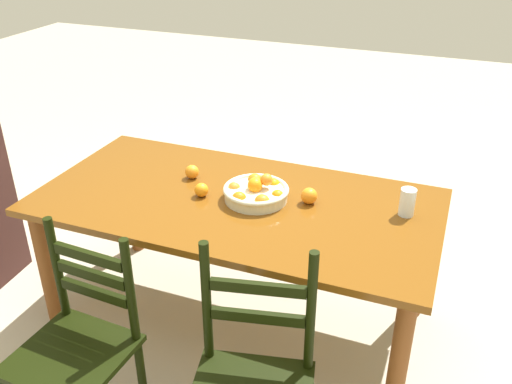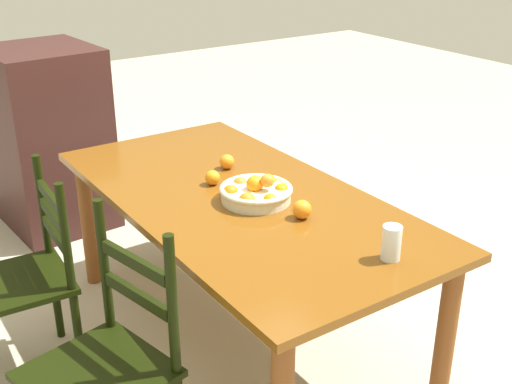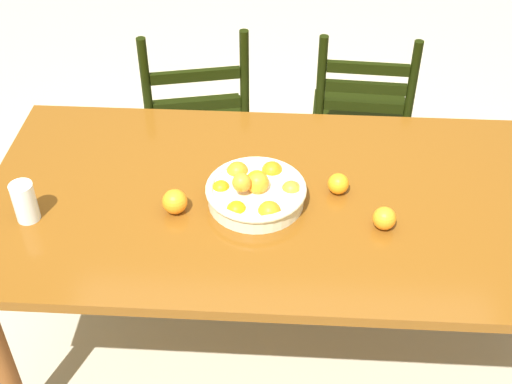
% 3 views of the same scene
% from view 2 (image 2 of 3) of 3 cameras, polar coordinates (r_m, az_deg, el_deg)
% --- Properties ---
extents(ground_plane, '(12.00, 12.00, 0.00)m').
position_cam_2_polar(ground_plane, '(3.18, -1.38, -12.38)').
color(ground_plane, '#ADA48C').
extents(dining_table, '(1.89, 0.95, 0.73)m').
position_cam_2_polar(dining_table, '(2.85, -1.50, -1.99)').
color(dining_table, brown).
rests_on(dining_table, ground).
extents(chair_near_window, '(0.52, 0.52, 0.95)m').
position_cam_2_polar(chair_near_window, '(2.36, -12.82, -14.55)').
color(chair_near_window, black).
rests_on(chair_near_window, ground).
extents(chair_by_cabinet, '(0.43, 0.43, 0.91)m').
position_cam_2_polar(chair_by_cabinet, '(2.91, -19.20, -7.13)').
color(chair_by_cabinet, black).
rests_on(chair_by_cabinet, ground).
extents(cabinet, '(0.68, 0.64, 1.12)m').
position_cam_2_polar(cabinet, '(4.22, -17.56, 4.44)').
color(cabinet, '#351A18').
rests_on(cabinet, ground).
extents(fruit_bowl, '(0.31, 0.31, 0.13)m').
position_cam_2_polar(fruit_bowl, '(2.74, -0.00, 0.02)').
color(fruit_bowl, beige).
rests_on(fruit_bowl, dining_table).
extents(orange_loose_0, '(0.07, 0.07, 0.07)m').
position_cam_2_polar(orange_loose_0, '(3.09, -2.55, 2.66)').
color(orange_loose_0, orange).
rests_on(orange_loose_0, dining_table).
extents(orange_loose_1, '(0.07, 0.07, 0.07)m').
position_cam_2_polar(orange_loose_1, '(2.91, -3.82, 1.26)').
color(orange_loose_1, orange).
rests_on(orange_loose_1, dining_table).
extents(orange_loose_2, '(0.08, 0.08, 0.08)m').
position_cam_2_polar(orange_loose_2, '(2.60, 4.03, -1.52)').
color(orange_loose_2, orange).
rests_on(orange_loose_2, dining_table).
extents(drinking_glass, '(0.07, 0.07, 0.13)m').
position_cam_2_polar(drinking_glass, '(2.33, 11.74, -4.37)').
color(drinking_glass, silver).
rests_on(drinking_glass, dining_table).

